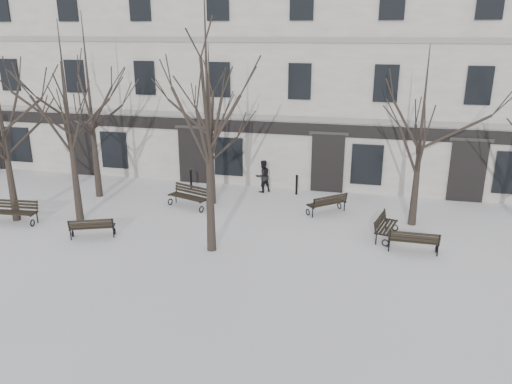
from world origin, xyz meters
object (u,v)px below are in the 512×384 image
(bench_2, at_px, (413,240))
(bench_4, at_px, (327,203))
(bench_0, at_px, (14,211))
(bench_5, at_px, (385,226))
(tree_1, at_px, (66,100))
(bench_1, at_px, (92,227))
(tree_2, at_px, (207,94))
(bench_3, at_px, (189,196))

(bench_2, height_order, bench_4, bench_4)
(bench_0, relative_size, bench_5, 1.06)
(tree_1, xyz_separation_m, bench_5, (12.67, 1.00, -4.62))
(bench_1, bearing_deg, bench_0, -31.59)
(tree_1, relative_size, bench_4, 4.62)
(tree_1, bearing_deg, bench_0, -157.79)
(bench_1, xyz_separation_m, bench_5, (11.07, 2.66, 0.02))
(bench_2, xyz_separation_m, bench_5, (-1.00, 1.22, -0.00))
(tree_2, height_order, bench_0, tree_2)
(tree_1, bearing_deg, tree_2, -14.46)
(bench_4, relative_size, bench_5, 0.95)
(bench_1, xyz_separation_m, bench_4, (8.65, 4.81, 0.03))
(bench_5, bearing_deg, bench_2, -127.18)
(tree_1, xyz_separation_m, bench_3, (4.01, 2.56, -4.56))
(tree_2, bearing_deg, bench_0, 175.56)
(bench_3, height_order, bench_4, bench_3)
(tree_2, bearing_deg, bench_2, 11.37)
(bench_2, relative_size, bench_3, 0.87)
(tree_1, distance_m, bench_3, 6.59)
(bench_1, distance_m, bench_3, 4.87)
(tree_2, bearing_deg, bench_4, 51.85)
(bench_3, xyz_separation_m, bench_5, (8.66, -1.56, -0.05))
(bench_1, relative_size, bench_5, 0.95)
(bench_3, relative_size, bench_4, 1.17)
(tree_1, xyz_separation_m, bench_2, (13.67, -0.22, -4.61))
(tree_1, height_order, bench_5, tree_1)
(bench_5, bearing_deg, tree_1, 107.87)
(bench_0, bearing_deg, bench_4, 12.76)
(bench_2, xyz_separation_m, bench_3, (-9.66, 2.78, 0.05))
(bench_2, height_order, bench_3, bench_3)
(bench_2, bearing_deg, bench_0, 3.21)
(bench_0, xyz_separation_m, bench_5, (15.07, 1.98, -0.04))
(tree_1, relative_size, bench_0, 4.13)
(bench_0, bearing_deg, bench_2, -2.60)
(tree_1, distance_m, bench_4, 11.66)
(tree_2, distance_m, bench_0, 10.29)
(tree_2, distance_m, bench_4, 8.04)
(tree_1, distance_m, bench_0, 5.26)
(tree_1, height_order, bench_4, tree_1)
(bench_1, distance_m, bench_4, 9.89)
(tree_1, distance_m, bench_5, 13.52)
(bench_3, bearing_deg, bench_1, -99.55)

